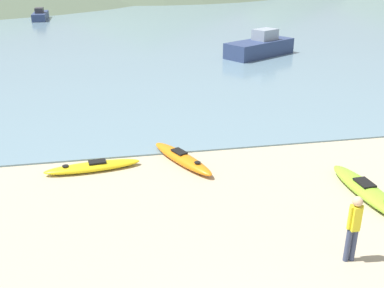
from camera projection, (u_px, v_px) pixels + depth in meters
The scene contains 7 objects.
bay_water at pixel (120, 23), 47.77m from camera, with size 160.00×70.00×0.06m, color slate.
kayak_on_sand_0 at pixel (182, 158), 15.40m from camera, with size 1.92×3.21×0.39m.
kayak_on_sand_1 at pixel (367, 191), 13.25m from camera, with size 0.94×3.57×0.39m.
kayak_on_sand_2 at pixel (93, 167), 14.86m from camera, with size 3.19×0.93×0.32m.
person_near_foreground at pixel (354, 225), 10.13m from camera, with size 0.34×0.23×1.69m.
moored_boat_0 at pixel (40, 15), 49.86m from camera, with size 1.49×4.86×1.31m.
moored_boat_2 at pixel (260, 47), 31.62m from camera, with size 5.59×4.41×1.80m.
Camera 1 is at (-1.76, -4.18, 6.57)m, focal length 42.00 mm.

